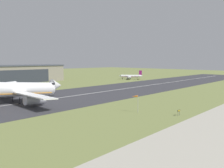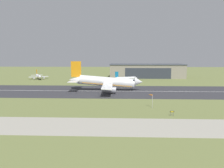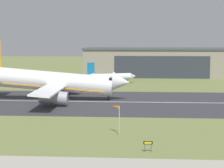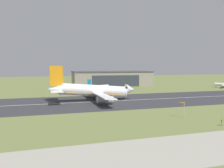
{
  "view_description": "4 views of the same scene",
  "coord_description": "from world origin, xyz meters",
  "px_view_note": "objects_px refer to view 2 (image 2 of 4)",
  "views": [
    {
      "loc": [
        -42.44,
        13.07,
        17.28
      ],
      "look_at": [
        14.07,
        68.16,
        8.75
      ],
      "focal_mm": 35.0,
      "sensor_mm": 36.0,
      "label": 1
    },
    {
      "loc": [
        1.91,
        -32.75,
        21.46
      ],
      "look_at": [
        -2.72,
        76.84,
        7.44
      ],
      "focal_mm": 35.0,
      "sensor_mm": 36.0,
      "label": 2
    },
    {
      "loc": [
        19.82,
        -24.8,
        18.54
      ],
      "look_at": [
        11.41,
        85.5,
        6.82
      ],
      "focal_mm": 70.0,
      "sensor_mm": 36.0,
      "label": 3
    },
    {
      "loc": [
        -30.2,
        -7.88,
        17.98
      ],
      "look_at": [
        -2.13,
        88.01,
        9.97
      ],
      "focal_mm": 35.0,
      "sensor_mm": 36.0,
      "label": 4
    }
  ],
  "objects_px": {
    "windsock_pole": "(151,96)",
    "runway_sign": "(172,112)",
    "airplane_parked_west": "(126,79)",
    "airplane_parked_east": "(38,76)",
    "airplane_landing": "(106,82)"
  },
  "relations": [
    {
      "from": "airplane_parked_west",
      "to": "airplane_parked_east",
      "type": "bearing_deg",
      "value": 169.36
    },
    {
      "from": "airplane_parked_west",
      "to": "airplane_parked_east",
      "type": "relative_size",
      "value": 1.03
    },
    {
      "from": "airplane_landing",
      "to": "windsock_pole",
      "type": "relative_size",
      "value": 9.12
    },
    {
      "from": "airplane_landing",
      "to": "airplane_parked_east",
      "type": "distance_m",
      "value": 92.62
    },
    {
      "from": "airplane_parked_east",
      "to": "windsock_pole",
      "type": "height_order",
      "value": "airplane_parked_east"
    },
    {
      "from": "airplane_landing",
      "to": "runway_sign",
      "type": "relative_size",
      "value": 28.9
    },
    {
      "from": "airplane_landing",
      "to": "airplane_parked_east",
      "type": "relative_size",
      "value": 2.47
    },
    {
      "from": "windsock_pole",
      "to": "runway_sign",
      "type": "height_order",
      "value": "windsock_pole"
    },
    {
      "from": "airplane_landing",
      "to": "airplane_parked_east",
      "type": "height_order",
      "value": "airplane_landing"
    },
    {
      "from": "airplane_parked_east",
      "to": "runway_sign",
      "type": "height_order",
      "value": "airplane_parked_east"
    },
    {
      "from": "windsock_pole",
      "to": "runway_sign",
      "type": "xyz_separation_m",
      "value": [
        6.09,
        -12.67,
        -3.7
      ]
    },
    {
      "from": "airplane_parked_east",
      "to": "runway_sign",
      "type": "xyz_separation_m",
      "value": [
        95.43,
        -121.27,
        -1.54
      ]
    },
    {
      "from": "airplane_parked_west",
      "to": "windsock_pole",
      "type": "relative_size",
      "value": 3.82
    },
    {
      "from": "airplane_parked_west",
      "to": "runway_sign",
      "type": "bearing_deg",
      "value": -82.38
    },
    {
      "from": "runway_sign",
      "to": "windsock_pole",
      "type": "bearing_deg",
      "value": 115.65
    }
  ]
}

